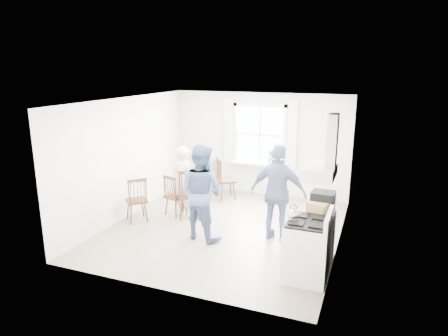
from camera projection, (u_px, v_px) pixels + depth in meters
room_shell at (224, 167)px, 7.87m from camera, size 4.62×5.12×2.64m
window_assembly at (260, 138)px, 10.04m from camera, size 1.88×0.24×1.70m
range_hood at (324, 161)px, 5.78m from camera, size 0.45×0.76×0.94m
shelf_unit at (207, 175)px, 10.69m from camera, size 0.40×0.30×0.80m
gas_stove at (308, 249)px, 6.19m from camera, size 0.68×0.76×1.12m
kettle at (293, 215)px, 6.08m from camera, size 0.18×0.18×0.26m
low_cabinet at (319, 234)px, 6.80m from camera, size 0.50×0.55×0.90m
stereo_stack at (323, 201)px, 6.59m from camera, size 0.39×0.35×0.33m
cardboard_box at (318, 208)px, 6.45m from camera, size 0.37×0.32×0.20m
windsor_chair_a at (190, 189)px, 8.51m from camera, size 0.59×0.59×1.11m
windsor_chair_b at (172, 191)px, 8.73m from camera, size 0.50×0.49×0.93m
windsor_chair_c at (137, 195)px, 8.36m from camera, size 0.58×0.58×0.99m
person_left at (184, 182)px, 8.67m from camera, size 0.73×0.73×1.58m
person_mid at (201, 192)px, 7.55m from camera, size 1.09×1.09×1.84m
person_right at (278, 193)px, 7.48m from camera, size 1.12×1.12×1.84m
potted_plant at (271, 157)px, 9.95m from camera, size 0.24×0.24×0.35m
windsor_chair_d at (222, 174)px, 9.84m from camera, size 0.60×0.61×1.04m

